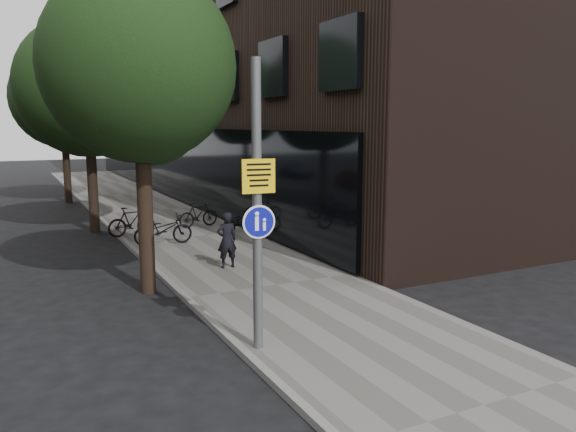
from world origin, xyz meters
TOP-DOWN VIEW (x-y plane):
  - ground at (0.00, 0.00)m, footprint 120.00×120.00m
  - sidewalk at (0.25, 10.00)m, footprint 4.50×60.00m
  - curb_edge at (-2.00, 10.00)m, footprint 0.15×60.00m
  - building_right_dark_brick at (8.50, 22.00)m, footprint 12.00×40.00m
  - street_tree_near at (-2.53, 4.64)m, footprint 4.40×4.40m
  - street_tree_mid at (-2.53, 13.14)m, footprint 5.00×5.00m
  - street_tree_far at (-2.53, 22.14)m, footprint 5.00×5.00m
  - signpost at (-1.73, -0.02)m, footprint 0.57×0.17m
  - pedestrian at (-0.23, 5.44)m, footprint 0.57×0.38m
  - parked_bike_facade_near at (2.00, 9.84)m, footprint 1.74×0.94m
  - parked_bike_facade_far at (1.00, 11.70)m, footprint 1.62×0.64m
  - parked_bike_curb_near at (-1.01, 9.18)m, footprint 1.91×0.75m
  - parked_bike_curb_far at (-1.62, 11.10)m, footprint 1.76×0.77m

SIDE VIEW (x-z plane):
  - ground at x=0.00m, z-range 0.00..0.00m
  - sidewalk at x=0.25m, z-range 0.00..0.12m
  - curb_edge at x=-2.00m, z-range 0.00..0.13m
  - parked_bike_facade_near at x=2.00m, z-range 0.12..0.99m
  - parked_bike_facade_far at x=1.00m, z-range 0.12..1.07m
  - parked_bike_curb_near at x=-1.01m, z-range 0.12..1.11m
  - parked_bike_curb_far at x=-1.62m, z-range 0.12..1.15m
  - pedestrian at x=-0.23m, z-range 0.12..1.66m
  - signpost at x=-1.73m, z-range 0.14..5.10m
  - street_tree_near at x=-2.53m, z-range 1.36..8.86m
  - street_tree_mid at x=-2.53m, z-range 1.21..9.01m
  - street_tree_far at x=-2.53m, z-range 1.21..9.01m
  - building_right_dark_brick at x=8.50m, z-range 0.00..18.00m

